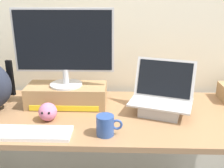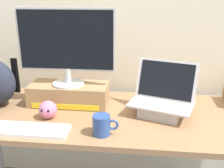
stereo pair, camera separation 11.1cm
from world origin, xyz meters
name	(u,v)px [view 2 (the right image)]	position (x,y,z in m)	size (l,w,h in m)	color
back_wall	(120,8)	(0.00, 0.45, 1.30)	(7.00, 0.10, 2.60)	silver
desk	(112,124)	(0.00, 0.00, 0.67)	(1.96, 0.70, 0.74)	#99704C
toner_box_yellow	(69,94)	(-0.28, 0.11, 0.81)	(0.48, 0.21, 0.13)	#9E7A51
desktop_monitor	(66,45)	(-0.28, 0.11, 1.12)	(0.58, 0.19, 0.46)	silver
open_laptop	(162,104)	(0.28, 0.03, 0.81)	(0.40, 0.33, 0.30)	#ADADB2
external_keyboard	(29,130)	(-0.39, -0.26, 0.76)	(0.40, 0.14, 0.02)	white
coffee_mug	(102,125)	(-0.02, -0.24, 0.80)	(0.13, 0.09, 0.10)	#2D4C93
plush_toy	(48,110)	(-0.34, -0.10, 0.79)	(0.10, 0.10, 0.10)	#CC7099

